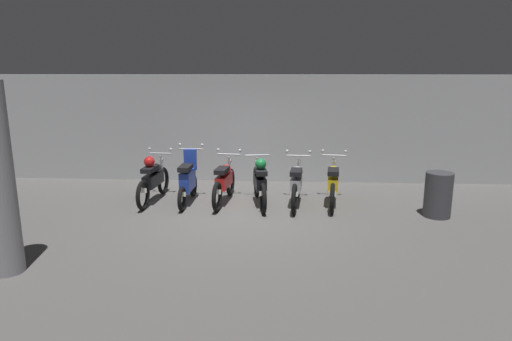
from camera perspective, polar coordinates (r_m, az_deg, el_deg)
name	(u,v)px	position (r m, az deg, el deg)	size (l,w,h in m)	color
ground_plane	(239,213)	(9.44, -2.18, -5.48)	(80.00, 80.00, 0.00)	#565451
back_wall	(249,128)	(12.00, -0.92, 5.38)	(16.00, 0.30, 2.82)	#9EA0A3
motorbike_slot_0	(153,179)	(10.41, -12.94, -1.03)	(0.59, 1.95, 1.15)	black
motorbike_slot_1	(188,180)	(10.14, -8.66, -1.21)	(0.59, 1.68, 1.29)	black
motorbike_slot_2	(224,181)	(10.08, -4.07, -1.39)	(0.59, 1.95, 1.15)	black
motorbike_slot_3	(260,181)	(9.91, 0.48, -1.40)	(0.56, 1.94, 1.08)	black
motorbike_slot_4	(296,183)	(9.93, 5.18, -1.63)	(0.59, 1.95, 1.15)	black
motorbike_slot_5	(333,183)	(10.08, 9.77, -1.55)	(0.59, 1.95, 1.15)	black
trash_bin	(438,195)	(9.84, 22.18, -2.87)	(0.55, 0.55, 0.92)	#38383D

